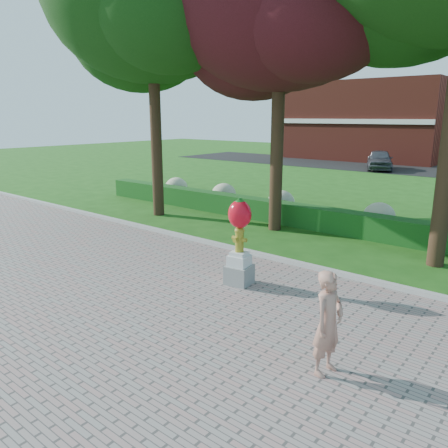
{
  "coord_description": "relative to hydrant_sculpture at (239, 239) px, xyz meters",
  "views": [
    {
      "loc": [
        6.19,
        -6.88,
        3.96
      ],
      "look_at": [
        -0.26,
        1.0,
        1.43
      ],
      "focal_mm": 35.0,
      "sensor_mm": 36.0,
      "label": 1
    }
  ],
  "objects": [
    {
      "name": "parked_car",
      "position": [
        -5.86,
        25.09,
        -0.39
      ],
      "size": [
        3.25,
        4.68,
        1.48
      ],
      "primitive_type": "imported",
      "rotation": [
        0.0,
        0.0,
        0.39
      ],
      "color": "#46474E",
      "rests_on": "street"
    },
    {
      "name": "ground",
      "position": [
        -0.24,
        -0.96,
        -1.15
      ],
      "size": [
        100.0,
        100.0,
        0.0
      ],
      "primitive_type": "plane",
      "color": "#1D5214",
      "rests_on": "ground"
    },
    {
      "name": "hydrant_sculpture",
      "position": [
        0.0,
        0.0,
        0.0
      ],
      "size": [
        0.64,
        0.64,
        2.09
      ],
      "rotation": [
        0.0,
        0.0,
        0.15
      ],
      "color": "gray",
      "rests_on": "walkway"
    },
    {
      "name": "lawn_hedge",
      "position": [
        -0.24,
        6.04,
        -0.75
      ],
      "size": [
        24.0,
        0.7,
        0.8
      ],
      "primitive_type": "cube",
      "color": "#144817",
      "rests_on": "ground"
    },
    {
      "name": "tree_far_left",
      "position": [
        -7.35,
        4.12,
        6.82
      ],
      "size": [
        9.0,
        7.68,
        11.66
      ],
      "color": "black",
      "rests_on": "ground"
    },
    {
      "name": "hydrangea_row",
      "position": [
        0.33,
        7.04,
        -0.6
      ],
      "size": [
        20.1,
        1.1,
        0.99
      ],
      "color": "tan",
      "rests_on": "ground"
    },
    {
      "name": "walkway",
      "position": [
        -0.24,
        -4.96,
        -1.13
      ],
      "size": [
        40.0,
        14.0,
        0.04
      ],
      "primitive_type": "cube",
      "color": "gray",
      "rests_on": "ground"
    },
    {
      "name": "woman",
      "position": [
        3.32,
        -2.11,
        -0.27
      ],
      "size": [
        0.46,
        0.65,
        1.67
      ],
      "primitive_type": "imported",
      "rotation": [
        0.0,
        0.0,
        1.47
      ],
      "color": "tan",
      "rests_on": "walkway"
    },
    {
      "name": "building_left",
      "position": [
        -10.24,
        33.04,
        2.35
      ],
      "size": [
        14.0,
        8.0,
        7.0
      ],
      "primitive_type": "cube",
      "color": "maroon",
      "rests_on": "ground"
    },
    {
      "name": "tree_mid_left",
      "position": [
        -2.34,
        5.12,
        6.15
      ],
      "size": [
        8.25,
        7.04,
        10.69
      ],
      "color": "black",
      "rests_on": "ground"
    },
    {
      "name": "curb",
      "position": [
        -0.24,
        2.04,
        -1.07
      ],
      "size": [
        40.0,
        0.18,
        0.15
      ],
      "primitive_type": "cube",
      "color": "#ADADA5",
      "rests_on": "ground"
    }
  ]
}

